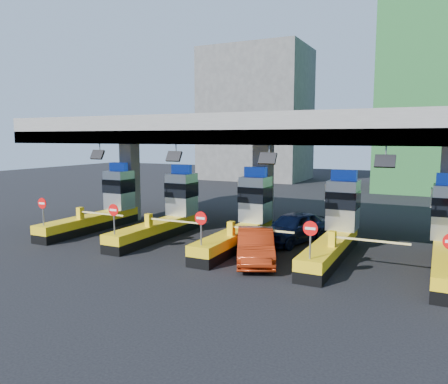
% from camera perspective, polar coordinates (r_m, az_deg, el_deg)
% --- Properties ---
extents(ground, '(120.00, 120.00, 0.00)m').
position_cam_1_polar(ground, '(24.13, 2.43, -6.88)').
color(ground, black).
rests_on(ground, ground).
extents(toll_canopy, '(28.00, 12.09, 7.00)m').
position_cam_1_polar(toll_canopy, '(26.06, 5.10, 7.75)').
color(toll_canopy, slate).
rests_on(toll_canopy, ground).
extents(toll_lane_far_left, '(4.43, 8.00, 4.16)m').
position_cam_1_polar(toll_lane_far_left, '(29.49, -15.38, -1.79)').
color(toll_lane_far_left, black).
rests_on(toll_lane_far_left, ground).
extents(toll_lane_left, '(4.43, 8.00, 4.16)m').
position_cam_1_polar(toll_lane_left, '(26.45, -7.25, -2.59)').
color(toll_lane_left, black).
rests_on(toll_lane_left, ground).
extents(toll_lane_center, '(4.43, 8.00, 4.16)m').
position_cam_1_polar(toll_lane_center, '(24.08, 2.73, -3.51)').
color(toll_lane_center, black).
rests_on(toll_lane_center, ground).
extents(toll_lane_right, '(4.43, 8.00, 4.16)m').
position_cam_1_polar(toll_lane_right, '(22.58, 14.46, -4.44)').
color(toll_lane_right, black).
rests_on(toll_lane_right, ground).
extents(bg_building_concrete, '(14.00, 10.00, 18.00)m').
position_cam_1_polar(bg_building_concrete, '(62.10, 4.20, 10.04)').
color(bg_building_concrete, '#4C4C49').
rests_on(bg_building_concrete, ground).
extents(van, '(3.47, 5.40, 1.71)m').
position_cam_1_polar(van, '(24.71, 9.04, -4.59)').
color(van, black).
rests_on(van, ground).
extents(red_car, '(3.42, 5.02, 1.57)m').
position_cam_1_polar(red_car, '(20.71, 4.12, -7.02)').
color(red_car, maroon).
rests_on(red_car, ground).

